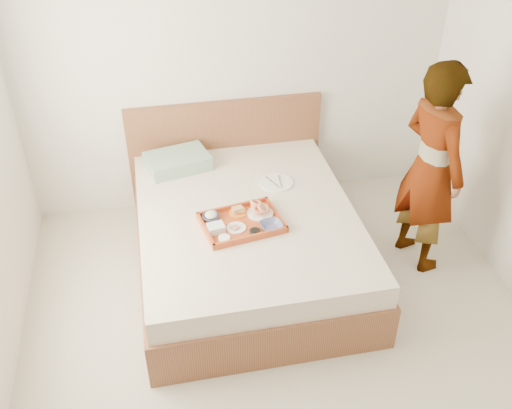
{
  "coord_description": "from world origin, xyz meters",
  "views": [
    {
      "loc": [
        -0.73,
        -2.33,
        2.98
      ],
      "look_at": [
        -0.07,
        0.9,
        0.65
      ],
      "focal_mm": 40.42,
      "sensor_mm": 36.0,
      "label": 1
    }
  ],
  "objects_px": {
    "dinner_plate": "(276,183)",
    "person": "(431,168)",
    "tray": "(242,222)",
    "bed": "(247,239)"
  },
  "relations": [
    {
      "from": "bed",
      "to": "person",
      "type": "xyz_separation_m",
      "value": [
        1.32,
        -0.14,
        0.55
      ]
    },
    {
      "from": "tray",
      "to": "person",
      "type": "height_order",
      "value": "person"
    },
    {
      "from": "tray",
      "to": "bed",
      "type": "bearing_deg",
      "value": 58.3
    },
    {
      "from": "bed",
      "to": "tray",
      "type": "relative_size",
      "value": 3.66
    },
    {
      "from": "bed",
      "to": "tray",
      "type": "bearing_deg",
      "value": -111.96
    },
    {
      "from": "bed",
      "to": "person",
      "type": "distance_m",
      "value": 1.44
    },
    {
      "from": "dinner_plate",
      "to": "person",
      "type": "relative_size",
      "value": 0.16
    },
    {
      "from": "tray",
      "to": "dinner_plate",
      "type": "bearing_deg",
      "value": 43.0
    },
    {
      "from": "bed",
      "to": "tray",
      "type": "xyz_separation_m",
      "value": [
        -0.06,
        -0.16,
        0.29
      ]
    },
    {
      "from": "person",
      "to": "dinner_plate",
      "type": "bearing_deg",
      "value": 52.12
    }
  ]
}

